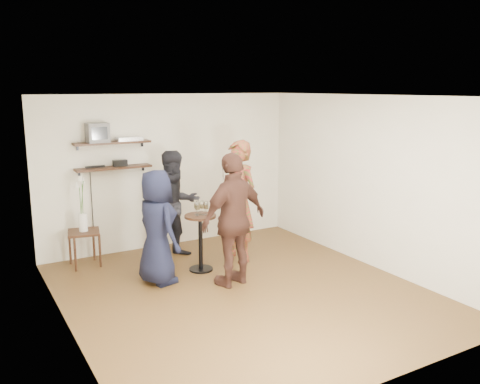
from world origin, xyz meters
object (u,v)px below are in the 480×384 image
at_px(side_table, 84,237).
at_px(person_navy, 157,227).
at_px(dvd_deck, 129,139).
at_px(person_dark, 176,205).
at_px(drinks_table, 201,235).
at_px(person_plaid, 239,201).
at_px(person_brown, 234,220).
at_px(radio, 120,163).
at_px(crt_monitor, 97,133).

relative_size(side_table, person_navy, 0.34).
height_order(dvd_deck, person_navy, dvd_deck).
bearing_deg(dvd_deck, person_dark, -47.91).
xyz_separation_m(dvd_deck, person_navy, (-0.12, -1.48, -1.09)).
distance_m(drinks_table, person_navy, 0.79).
xyz_separation_m(person_plaid, person_navy, (-1.47, -0.28, -0.15)).
height_order(person_navy, person_brown, person_brown).
distance_m(radio, person_brown, 2.33).
relative_size(crt_monitor, person_dark, 0.18).
bearing_deg(crt_monitor, radio, 0.00).
distance_m(crt_monitor, drinks_table, 2.27).
height_order(person_plaid, person_brown, person_plaid).
xyz_separation_m(drinks_table, person_plaid, (0.73, 0.14, 0.41)).
height_order(crt_monitor, dvd_deck, crt_monitor).
xyz_separation_m(crt_monitor, drinks_table, (1.11, -1.33, -1.47)).
xyz_separation_m(crt_monitor, dvd_deck, (0.50, 0.00, -0.12)).
height_order(side_table, person_brown, person_brown).
xyz_separation_m(dvd_deck, drinks_table, (0.61, -1.33, -1.35)).
height_order(crt_monitor, person_dark, crt_monitor).
height_order(crt_monitor, person_navy, crt_monitor).
bearing_deg(person_plaid, person_brown, -43.82).
distance_m(crt_monitor, person_brown, 2.65).
height_order(radio, person_dark, person_dark).
distance_m(dvd_deck, side_table, 1.69).
height_order(dvd_deck, side_table, dvd_deck).
xyz_separation_m(side_table, person_plaid, (2.20, -0.93, 0.49)).
bearing_deg(side_table, dvd_deck, 16.88).
xyz_separation_m(person_navy, person_brown, (0.90, -0.58, 0.12)).
bearing_deg(person_navy, person_dark, -47.71).
distance_m(side_table, person_navy, 1.46).
bearing_deg(radio, dvd_deck, 0.00).
bearing_deg(drinks_table, person_brown, -77.18).
bearing_deg(person_brown, side_table, -60.59).
relative_size(drinks_table, person_plaid, 0.45).
distance_m(person_plaid, person_navy, 1.50).
bearing_deg(crt_monitor, person_dark, -29.65).
xyz_separation_m(dvd_deck, person_dark, (0.53, -0.59, -1.03)).
bearing_deg(person_dark, radio, 133.77).
xyz_separation_m(dvd_deck, radio, (-0.16, 0.00, -0.38)).
height_order(crt_monitor, radio, crt_monitor).
relative_size(radio, person_plaid, 0.12).
bearing_deg(person_plaid, radio, -138.86).
xyz_separation_m(radio, side_table, (-0.69, -0.26, -1.06)).
xyz_separation_m(person_dark, person_navy, (-0.65, -0.89, -0.06)).
distance_m(radio, person_plaid, 2.00).
distance_m(drinks_table, person_plaid, 0.85).
bearing_deg(side_table, person_navy, -58.91).
bearing_deg(person_plaid, side_table, -123.44).
xyz_separation_m(person_plaid, person_brown, (-0.57, -0.86, -0.03)).
bearing_deg(person_dark, drinks_table, -90.00).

